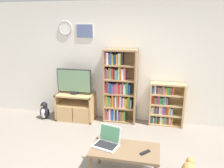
{
  "coord_description": "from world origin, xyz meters",
  "views": [
    {
      "loc": [
        0.73,
        -2.39,
        2.15
      ],
      "look_at": [
        -0.04,
        1.24,
        1.11
      ],
      "focal_mm": 35.0,
      "sensor_mm": 36.0,
      "label": 1
    }
  ],
  "objects_px": {
    "television": "(74,81)",
    "remote_near_laptop": "(145,152)",
    "laptop": "(107,140)",
    "bookshelf_short": "(165,105)",
    "coffee_table": "(125,152)",
    "penguin_figurine": "(44,111)",
    "tv_stand": "(76,107)",
    "bookshelf_tall": "(118,88)"
  },
  "relations": [
    {
      "from": "bookshelf_short",
      "to": "penguin_figurine",
      "type": "bearing_deg",
      "value": -174.21
    },
    {
      "from": "television",
      "to": "coffee_table",
      "type": "xyz_separation_m",
      "value": [
        1.4,
        -1.7,
        -0.51
      ]
    },
    {
      "from": "bookshelf_short",
      "to": "coffee_table",
      "type": "relative_size",
      "value": 0.97
    },
    {
      "from": "bookshelf_short",
      "to": "penguin_figurine",
      "type": "relative_size",
      "value": 2.3
    },
    {
      "from": "bookshelf_tall",
      "to": "penguin_figurine",
      "type": "distance_m",
      "value": 1.8
    },
    {
      "from": "bookshelf_tall",
      "to": "bookshelf_short",
      "type": "xyz_separation_m",
      "value": [
        1.01,
        0.02,
        -0.32
      ]
    },
    {
      "from": "coffee_table",
      "to": "laptop",
      "type": "distance_m",
      "value": 0.3
    },
    {
      "from": "television",
      "to": "bookshelf_short",
      "type": "bearing_deg",
      "value": 3.92
    },
    {
      "from": "remote_near_laptop",
      "to": "bookshelf_short",
      "type": "bearing_deg",
      "value": -56.42
    },
    {
      "from": "coffee_table",
      "to": "remote_near_laptop",
      "type": "relative_size",
      "value": 6.54
    },
    {
      "from": "television",
      "to": "remote_near_laptop",
      "type": "xyz_separation_m",
      "value": [
        1.69,
        -1.74,
        -0.45
      ]
    },
    {
      "from": "remote_near_laptop",
      "to": "laptop",
      "type": "bearing_deg",
      "value": 31.82
    },
    {
      "from": "television",
      "to": "coffee_table",
      "type": "height_order",
      "value": "television"
    },
    {
      "from": "television",
      "to": "bookshelf_tall",
      "type": "relative_size",
      "value": 0.48
    },
    {
      "from": "tv_stand",
      "to": "television",
      "type": "bearing_deg",
      "value": 138.54
    },
    {
      "from": "television",
      "to": "bookshelf_tall",
      "type": "bearing_deg",
      "value": 6.87
    },
    {
      "from": "bookshelf_short",
      "to": "penguin_figurine",
      "type": "height_order",
      "value": "bookshelf_short"
    },
    {
      "from": "tv_stand",
      "to": "penguin_figurine",
      "type": "height_order",
      "value": "tv_stand"
    },
    {
      "from": "television",
      "to": "penguin_figurine",
      "type": "bearing_deg",
      "value": -169.06
    },
    {
      "from": "tv_stand",
      "to": "penguin_figurine",
      "type": "distance_m",
      "value": 0.74
    },
    {
      "from": "bookshelf_short",
      "to": "coffee_table",
      "type": "height_order",
      "value": "bookshelf_short"
    },
    {
      "from": "bookshelf_tall",
      "to": "penguin_figurine",
      "type": "bearing_deg",
      "value": -171.4
    },
    {
      "from": "laptop",
      "to": "tv_stand",
      "type": "bearing_deg",
      "value": 140.19
    },
    {
      "from": "bookshelf_short",
      "to": "laptop",
      "type": "distance_m",
      "value": 1.97
    },
    {
      "from": "bookshelf_tall",
      "to": "bookshelf_short",
      "type": "height_order",
      "value": "bookshelf_tall"
    },
    {
      "from": "coffee_table",
      "to": "television",
      "type": "bearing_deg",
      "value": 129.56
    },
    {
      "from": "television",
      "to": "remote_near_laptop",
      "type": "relative_size",
      "value": 5.3
    },
    {
      "from": "remote_near_laptop",
      "to": "tv_stand",
      "type": "bearing_deg",
      "value": -3.47
    },
    {
      "from": "bookshelf_tall",
      "to": "bookshelf_short",
      "type": "relative_size",
      "value": 1.73
    },
    {
      "from": "remote_near_laptop",
      "to": "penguin_figurine",
      "type": "height_order",
      "value": "remote_near_laptop"
    },
    {
      "from": "tv_stand",
      "to": "coffee_table",
      "type": "distance_m",
      "value": 2.19
    },
    {
      "from": "coffee_table",
      "to": "penguin_figurine",
      "type": "xyz_separation_m",
      "value": [
        -2.11,
        1.56,
        -0.2
      ]
    },
    {
      "from": "tv_stand",
      "to": "laptop",
      "type": "bearing_deg",
      "value": -55.3
    },
    {
      "from": "coffee_table",
      "to": "tv_stand",
      "type": "bearing_deg",
      "value": 129.5
    },
    {
      "from": "tv_stand",
      "to": "bookshelf_short",
      "type": "xyz_separation_m",
      "value": [
        1.97,
        0.15,
        0.15
      ]
    },
    {
      "from": "laptop",
      "to": "penguin_figurine",
      "type": "relative_size",
      "value": 1.01
    },
    {
      "from": "tv_stand",
      "to": "coffee_table",
      "type": "relative_size",
      "value": 0.87
    },
    {
      "from": "bookshelf_tall",
      "to": "remote_near_laptop",
      "type": "bearing_deg",
      "value": -69.04
    },
    {
      "from": "tv_stand",
      "to": "television",
      "type": "height_order",
      "value": "television"
    },
    {
      "from": "coffee_table",
      "to": "penguin_figurine",
      "type": "distance_m",
      "value": 2.64
    },
    {
      "from": "tv_stand",
      "to": "bookshelf_tall",
      "type": "distance_m",
      "value": 1.08
    },
    {
      "from": "tv_stand",
      "to": "remote_near_laptop",
      "type": "bearing_deg",
      "value": -45.92
    }
  ]
}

